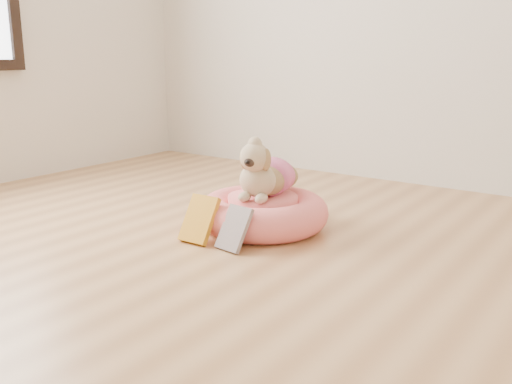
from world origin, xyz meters
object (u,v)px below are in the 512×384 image
Objects in this scene: dog at (265,164)px; book_white at (234,228)px; book_yellow at (199,219)px; pet_bed at (263,213)px.

book_white is (0.06, -0.28, -0.20)m from dog.
book_white is at bearing -91.03° from dog.
pet_bed is at bearing 67.75° from book_yellow.
pet_bed is 2.85× the size of book_yellow.
dog reaches higher than book_white.
book_white reaches higher than pet_bed.
book_yellow is 0.17m from book_white.
dog is 0.37m from book_yellow.
pet_bed is 0.31m from book_yellow.
dog is at bearing 21.91° from pet_bed.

